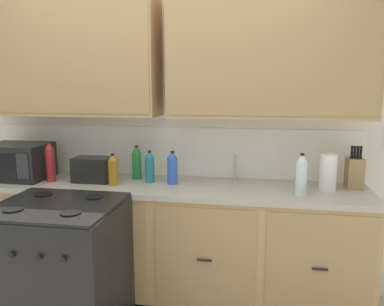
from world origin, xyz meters
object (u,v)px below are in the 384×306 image
at_px(toaster, 92,169).
at_px(bottle_clear, 301,174).
at_px(knife_block, 354,172).
at_px(bottle_teal, 150,167).
at_px(bottle_blue, 172,168).
at_px(microwave, 18,161).
at_px(bottle_green, 137,163).
at_px(bottle_red, 50,162).
at_px(bottle_amber, 113,170).
at_px(stove_range, 61,274).
at_px(paper_towel_roll, 328,172).

bearing_deg(toaster, bottle_clear, -3.69).
bearing_deg(knife_block, toaster, -175.85).
bearing_deg(toaster, bottle_teal, 7.03).
height_order(knife_block, bottle_blue, knife_block).
xyz_separation_m(microwave, bottle_blue, (1.25, 0.04, -0.02)).
distance_m(knife_block, bottle_green, 1.64).
distance_m(toaster, bottle_clear, 1.55).
relative_size(bottle_blue, bottle_red, 0.81).
distance_m(knife_block, bottle_blue, 1.33).
relative_size(toaster, bottle_amber, 1.17).
bearing_deg(microwave, stove_range, -42.57).
xyz_separation_m(microwave, bottle_green, (0.94, 0.15, -0.01)).
bearing_deg(toaster, bottle_blue, 3.02).
bearing_deg(microwave, toaster, 0.45).
distance_m(microwave, toaster, 0.63).
height_order(knife_block, paper_towel_roll, knife_block).
bearing_deg(bottle_green, stove_range, -110.10).
xyz_separation_m(bottle_blue, bottle_amber, (-0.43, -0.11, -0.01)).
bearing_deg(toaster, bottle_red, -170.70).
relative_size(paper_towel_roll, bottle_red, 0.83).
height_order(knife_block, bottle_amber, knife_block).
distance_m(stove_range, bottle_green, 1.00).
distance_m(microwave, bottle_amber, 0.83).
height_order(stove_range, toaster, toaster).
distance_m(microwave, bottle_blue, 1.26).
xyz_separation_m(toaster, bottle_red, (-0.32, -0.05, 0.06)).
relative_size(knife_block, bottle_red, 0.99).
height_order(stove_range, bottle_blue, bottle_blue).
bearing_deg(stove_range, bottle_amber, 73.12).
relative_size(knife_block, paper_towel_roll, 1.19).
xyz_separation_m(microwave, bottle_teal, (1.07, 0.06, -0.02)).
xyz_separation_m(stove_range, bottle_clear, (1.52, 0.51, 0.60)).
height_order(paper_towel_roll, bottle_red, bottle_red).
xyz_separation_m(bottle_teal, bottle_clear, (1.11, -0.15, 0.02)).
xyz_separation_m(microwave, knife_block, (2.58, 0.15, -0.02)).
xyz_separation_m(microwave, paper_towel_roll, (2.38, 0.05, -0.01)).
distance_m(stove_range, paper_towel_roll, 1.93).
bearing_deg(paper_towel_roll, knife_block, 26.70).
height_order(toaster, bottle_red, bottle_red).
bearing_deg(bottle_teal, bottle_clear, -7.97).
xyz_separation_m(stove_range, bottle_red, (-0.35, 0.56, 0.61)).
bearing_deg(microwave, bottle_teal, 3.18).
xyz_separation_m(bottle_blue, bottle_red, (-0.94, -0.09, 0.03)).
height_order(stove_range, paper_towel_roll, paper_towel_roll).
xyz_separation_m(toaster, paper_towel_roll, (1.75, 0.04, 0.03)).
bearing_deg(bottle_green, bottle_amber, -117.56).
height_order(stove_range, knife_block, knife_block).
relative_size(stove_range, paper_towel_roll, 3.65).
distance_m(toaster, knife_block, 1.95).
xyz_separation_m(stove_range, bottle_green, (0.28, 0.76, 0.59)).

